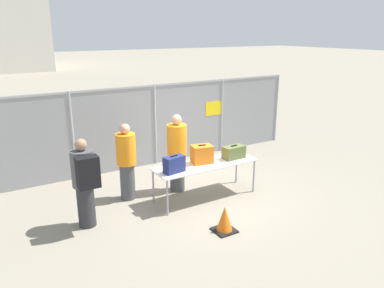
{
  "coord_description": "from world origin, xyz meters",
  "views": [
    {
      "loc": [
        -4.14,
        -6.36,
        3.5
      ],
      "look_at": [
        -0.01,
        0.49,
        1.05
      ],
      "focal_mm": 35.0,
      "sensor_mm": 36.0,
      "label": 1
    }
  ],
  "objects": [
    {
      "name": "ground_plane",
      "position": [
        0.0,
        0.0,
        0.0
      ],
      "size": [
        120.0,
        120.0,
        0.0
      ],
      "primitive_type": "plane",
      "color": "gray"
    },
    {
      "name": "fence_section",
      "position": [
        0.01,
        2.41,
        1.12
      ],
      "size": [
        8.73,
        0.07,
        2.15
      ],
      "color": "#9EA0A5",
      "rests_on": "ground_plane"
    },
    {
      "name": "inspection_table",
      "position": [
        -0.04,
        -0.11,
        0.73
      ],
      "size": [
        2.29,
        0.75,
        0.78
      ],
      "color": "silver",
      "rests_on": "ground_plane"
    },
    {
      "name": "suitcase_navy",
      "position": [
        -0.85,
        -0.22,
        0.94
      ],
      "size": [
        0.45,
        0.28,
        0.36
      ],
      "color": "navy",
      "rests_on": "inspection_table"
    },
    {
      "name": "suitcase_orange",
      "position": [
        -0.08,
        -0.04,
        0.97
      ],
      "size": [
        0.48,
        0.38,
        0.41
      ],
      "color": "orange",
      "rests_on": "inspection_table"
    },
    {
      "name": "suitcase_olive",
      "position": [
        0.68,
        -0.15,
        0.92
      ],
      "size": [
        0.5,
        0.29,
        0.3
      ],
      "color": "#566033",
      "rests_on": "inspection_table"
    },
    {
      "name": "traveler_hooded",
      "position": [
        -2.59,
        -0.07,
        0.93
      ],
      "size": [
        0.42,
        0.65,
        1.68
      ],
      "rotation": [
        0.0,
        0.0,
        0.01
      ],
      "color": "#2D2D33",
      "rests_on": "ground_plane"
    },
    {
      "name": "security_worker_near",
      "position": [
        -0.37,
        0.54,
        0.91
      ],
      "size": [
        0.43,
        0.43,
        1.75
      ],
      "rotation": [
        0.0,
        0.0,
        3.2
      ],
      "color": "#4C4C51",
      "rests_on": "ground_plane"
    },
    {
      "name": "security_worker_far",
      "position": [
        -1.5,
        0.7,
        0.86
      ],
      "size": [
        0.41,
        0.41,
        1.66
      ],
      "rotation": [
        0.0,
        0.0,
        3.09
      ],
      "color": "#4C4C51",
      "rests_on": "ground_plane"
    },
    {
      "name": "utility_trailer",
      "position": [
        2.72,
        4.02,
        0.4
      ],
      "size": [
        3.64,
        2.24,
        0.68
      ],
      "color": "white",
      "rests_on": "ground_plane"
    },
    {
      "name": "traffic_cone",
      "position": [
        -0.53,
        -1.5,
        0.22
      ],
      "size": [
        0.39,
        0.39,
        0.48
      ],
      "color": "black",
      "rests_on": "ground_plane"
    }
  ]
}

